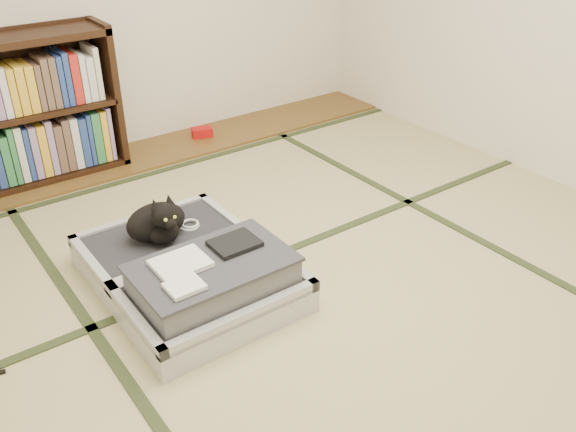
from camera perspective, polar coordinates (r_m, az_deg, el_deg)
floor at (r=2.98m, az=3.22°, el=-7.18°), size 4.50×4.50×0.00m
wood_strip at (r=4.48m, az=-13.13°, el=5.64°), size 4.00×0.50×0.02m
red_item at (r=4.67m, az=-8.03°, el=7.76°), size 0.17×0.13×0.07m
tatami_borders at (r=3.30m, az=-2.18°, el=-2.95°), size 4.00×4.50×0.01m
suitcase at (r=2.96m, az=-8.97°, el=-5.23°), size 0.79×1.06×0.31m
cat at (r=3.09m, az=-12.03°, el=-0.56°), size 0.35×0.36×0.28m
cable_coil at (r=3.23m, az=-9.20°, el=-0.83°), size 0.11×0.11×0.03m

